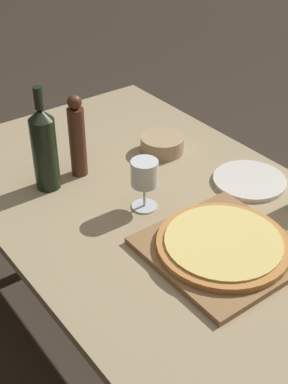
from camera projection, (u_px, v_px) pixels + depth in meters
The scene contains 9 objects.
ground_plane at pixel (164, 370), 2.01m from camera, with size 12.00×12.00×0.00m, color #382D23.
dining_table at pixel (168, 233), 1.64m from camera, with size 0.94×1.68×0.74m.
cutting_board at pixel (223, 249), 1.44m from camera, with size 0.38×0.38×0.02m.
pizza at pixel (223, 243), 1.42m from camera, with size 0.36×0.36×0.02m.
wine_bottle at pixel (44, 148), 1.63m from camera, with size 0.08×0.08×0.34m.
pepper_mill at pixel (77, 138), 1.69m from camera, with size 0.05×0.05×0.28m.
wine_glass at pixel (144, 175), 1.55m from camera, with size 0.08×0.08×0.16m.
small_bowl at pixel (162, 144), 1.87m from camera, with size 0.15×0.15×0.06m.
dinner_plate at pixel (249, 180), 1.72m from camera, with size 0.24×0.24×0.01m.
Camera 1 is at (-0.83, -0.98, 1.68)m, focal length 50.00 mm.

